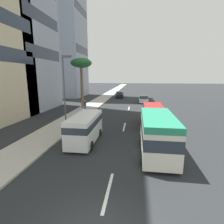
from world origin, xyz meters
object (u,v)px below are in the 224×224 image
object	(u,v)px
van_fifth	(153,114)
street_lamp	(65,86)
van_lead	(85,127)
palm_tree	(81,65)
pedestrian_near_lamp	(85,105)
car_third	(120,95)
minibus_second	(157,133)
car_fourth	(143,99)

from	to	relation	value
van_fifth	street_lamp	distance (m)	10.11
van_lead	street_lamp	bearing A→B (deg)	-133.56
palm_tree	pedestrian_near_lamp	bearing A→B (deg)	-157.06
car_third	minibus_second	bearing A→B (deg)	10.23
van_fifth	palm_tree	size ratio (longest dim) A/B	0.59
palm_tree	car_third	bearing A→B (deg)	-17.72
minibus_second	car_fourth	world-z (taller)	minibus_second
van_lead	car_fourth	world-z (taller)	van_lead
car_fourth	van_fifth	distance (m)	17.85
palm_tree	street_lamp	world-z (taller)	palm_tree
van_lead	street_lamp	world-z (taller)	street_lamp
minibus_second	car_third	size ratio (longest dim) A/B	1.55
van_lead	van_fifth	distance (m)	8.70
pedestrian_near_lamp	car_third	bearing A→B (deg)	-126.87
pedestrian_near_lamp	street_lamp	distance (m)	10.17
van_lead	van_fifth	size ratio (longest dim) A/B	1.07
pedestrian_near_lamp	van_lead	bearing A→B (deg)	80.04
van_fifth	palm_tree	world-z (taller)	palm_tree
palm_tree	minibus_second	bearing A→B (deg)	-147.31
street_lamp	minibus_second	bearing A→B (deg)	-115.25
van_lead	van_fifth	world-z (taller)	van_lead
minibus_second	street_lamp	size ratio (longest dim) A/B	0.83
car_fourth	palm_tree	distance (m)	15.28
van_lead	pedestrian_near_lamp	bearing A→B (deg)	-163.43
car_fourth	street_lamp	size ratio (longest dim) A/B	0.64
minibus_second	van_fifth	bearing A→B (deg)	-2.46
van_lead	minibus_second	size ratio (longest dim) A/B	0.86
van_lead	car_fourth	xyz separation A→B (m)	(23.93, -5.78, -0.63)
car_fourth	van_fifth	size ratio (longest dim) A/B	0.95
car_third	van_fifth	size ratio (longest dim) A/B	0.81
car_third	palm_tree	bearing A→B (deg)	-17.72
van_lead	car_third	size ratio (longest dim) A/B	1.33
palm_tree	street_lamp	xyz separation A→B (m)	(-13.05, -2.42, -2.80)
minibus_second	car_fourth	size ratio (longest dim) A/B	1.31
van_lead	minibus_second	world-z (taller)	minibus_second
van_fifth	pedestrian_near_lamp	bearing A→B (deg)	58.84
street_lamp	van_fifth	bearing A→B (deg)	-68.03
street_lamp	pedestrian_near_lamp	bearing A→B (deg)	5.51
car_fourth	pedestrian_near_lamp	world-z (taller)	pedestrian_near_lamp
car_third	pedestrian_near_lamp	world-z (taller)	pedestrian_near_lamp
minibus_second	car_third	xyz separation A→B (m)	(32.82, 5.92, -0.82)
van_fifth	car_fourth	bearing A→B (deg)	1.33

